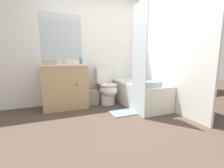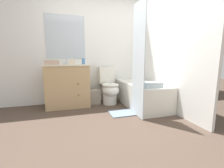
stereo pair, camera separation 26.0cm
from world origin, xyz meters
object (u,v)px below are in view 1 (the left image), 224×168
sink_faucet (63,63)px  bath_mat (122,113)px  vanity_cabinet (65,86)px  toilet (107,88)px  hand_towel_folded (49,63)px  bathtub (139,94)px  tissue_box (69,62)px  bath_towel_folded (152,84)px  soap_dispenser (81,61)px  wastebasket (92,97)px

sink_faucet → bath_mat: size_ratio=0.31×
vanity_cabinet → toilet: (0.89, -0.08, -0.09)m
sink_faucet → hand_towel_folded: (-0.27, -0.34, 0.01)m
bathtub → tissue_box: bearing=163.4°
bathtub → bath_towel_folded: (-0.08, -0.53, 0.30)m
hand_towel_folded → toilet: bearing=3.4°
soap_dispenser → hand_towel_folded: 0.64m
wastebasket → bath_towel_folded: (0.86, -0.96, 0.39)m
toilet → sink_faucet: bearing=163.5°
hand_towel_folded → bath_mat: (1.22, -0.63, -0.93)m
hand_towel_folded → bathtub: bearing=-9.1°
wastebasket → soap_dispenser: bearing=175.9°
vanity_cabinet → tissue_box: tissue_box is taller
toilet → tissue_box: bearing=175.6°
hand_towel_folded → bath_mat: 1.66m
toilet → bath_mat: toilet is taller
toilet → vanity_cabinet: bearing=175.0°
vanity_cabinet → sink_faucet: (-0.00, 0.19, 0.47)m
tissue_box → soap_dispenser: size_ratio=0.85×
bathtub → bath_mat: bearing=-149.2°
wastebasket → hand_towel_folded: hand_towel_folded is taller
sink_faucet → tissue_box: (0.10, -0.20, 0.02)m
wastebasket → soap_dispenser: (-0.23, 0.02, 0.81)m
bath_towel_folded → bath_mat: (-0.49, 0.19, -0.54)m
sink_faucet → bathtub: bearing=-22.4°
soap_dispenser → hand_towel_folded: size_ratio=0.58×
sink_faucet → toilet: sink_faucet is taller
tissue_box → soap_dispenser: (0.24, 0.03, 0.02)m
vanity_cabinet → hand_towel_folded: size_ratio=3.41×
bath_towel_folded → bath_mat: 0.76m
sink_faucet → toilet: 1.09m
soap_dispenser → hand_towel_folded: soap_dispenser is taller
tissue_box → bath_towel_folded: size_ratio=0.39×
toilet → tissue_box: tissue_box is taller
bath_towel_folded → bath_mat: bearing=158.8°
toilet → wastebasket: bearing=166.5°
vanity_cabinet → bathtub: vanity_cabinet is taller
tissue_box → bath_mat: (0.84, -0.76, -0.94)m
toilet → hand_towel_folded: hand_towel_folded is taller
vanity_cabinet → bathtub: 1.59m
soap_dispenser → bath_towel_folded: size_ratio=0.47×
vanity_cabinet → hand_towel_folded: 0.57m
vanity_cabinet → bath_towel_folded: (1.44, -0.96, 0.09)m
bathtub → soap_dispenser: 1.44m
wastebasket → bath_mat: (0.37, -0.77, -0.15)m
sink_faucet → bath_towel_folded: sink_faucet is taller
hand_towel_folded → wastebasket: bearing=9.9°
toilet → bath_mat: size_ratio=1.82×
tissue_box → hand_towel_folded: tissue_box is taller
vanity_cabinet → bath_towel_folded: bearing=-33.9°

